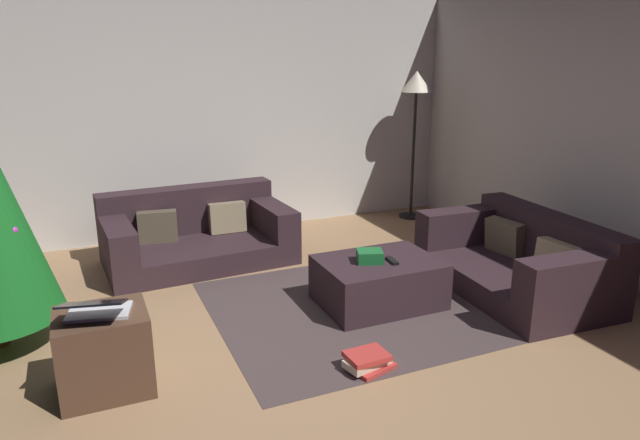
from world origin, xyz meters
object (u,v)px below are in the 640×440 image
object	(u,v)px
couch_right	(522,261)
book_stack	(369,361)
couch_left	(196,234)
tv_remote	(392,261)
laptop	(97,309)
corner_lamp	(416,93)
ottoman	(378,282)
side_table	(104,352)
gift_box	(370,256)

from	to	relation	value
couch_right	book_stack	distance (m)	1.92
couch_left	book_stack	world-z (taller)	couch_left
tv_remote	laptop	bearing A→B (deg)	-162.39
laptop	corner_lamp	xyz separation A→B (m)	(3.71, 2.55, 0.95)
couch_left	corner_lamp	distance (m)	3.04
tv_remote	book_stack	bearing A→B (deg)	-121.17
couch_left	tv_remote	bearing A→B (deg)	121.87
book_stack	corner_lamp	xyz separation A→B (m)	(2.15, 2.93, 1.44)
ottoman	side_table	xyz separation A→B (m)	(-2.09, -0.43, 0.06)
ottoman	book_stack	distance (m)	1.02
side_table	book_stack	distance (m)	1.62
book_stack	couch_left	bearing A→B (deg)	103.29
book_stack	corner_lamp	distance (m)	3.91
gift_box	book_stack	xyz separation A→B (m)	(-0.46, -0.86, -0.36)
couch_left	laptop	xyz separation A→B (m)	(-0.97, -2.09, 0.30)
couch_left	couch_right	size ratio (longest dim) A/B	1.06
couch_right	gift_box	distance (m)	1.38
book_stack	side_table	bearing A→B (deg)	164.41
corner_lamp	side_table	bearing A→B (deg)	-146.00
couch_left	laptop	distance (m)	2.33
couch_right	tv_remote	xyz separation A→B (m)	(-1.19, 0.15, 0.13)
ottoman	laptop	size ratio (longest dim) A/B	2.14
couch_left	side_table	xyz separation A→B (m)	(-0.96, -2.04, -0.01)
ottoman	side_table	bearing A→B (deg)	-168.45
side_table	laptop	xyz separation A→B (m)	(-0.01, -0.05, 0.30)
book_stack	ottoman	bearing A→B (deg)	57.63
couch_right	ottoman	distance (m)	1.28
gift_box	corner_lamp	distance (m)	2.89
ottoman	gift_box	distance (m)	0.25
couch_left	gift_box	bearing A→B (deg)	119.25
laptop	book_stack	bearing A→B (deg)	-13.65
couch_left	gift_box	xyz separation A→B (m)	(1.04, -1.62, 0.16)
ottoman	corner_lamp	size ratio (longest dim) A/B	0.53
couch_right	gift_box	size ratio (longest dim) A/B	8.50
ottoman	corner_lamp	bearing A→B (deg)	52.11
gift_box	laptop	size ratio (longest dim) A/B	0.45
tv_remote	laptop	size ratio (longest dim) A/B	0.37
couch_left	corner_lamp	world-z (taller)	corner_lamp
couch_right	laptop	world-z (taller)	laptop
gift_box	tv_remote	world-z (taller)	gift_box
gift_box	ottoman	bearing A→B (deg)	1.94
couch_right	side_table	world-z (taller)	couch_right
ottoman	laptop	world-z (taller)	laptop
couch_right	tv_remote	distance (m)	1.20
tv_remote	laptop	distance (m)	2.22
laptop	tv_remote	bearing A→B (deg)	10.50
tv_remote	couch_left	bearing A→B (deg)	132.49
side_table	tv_remote	bearing A→B (deg)	9.20
couch_left	gift_box	size ratio (longest dim) A/B	9.01
couch_right	laptop	distance (m)	3.39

